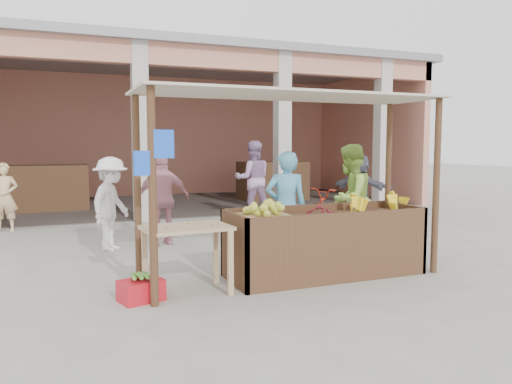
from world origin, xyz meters
name	(u,v)px	position (x,y,z in m)	size (l,w,h in m)	color
ground	(290,278)	(0.00, 0.00, 0.00)	(60.00, 60.00, 0.00)	gray
market_building	(159,111)	(0.05, 8.93, 2.70)	(14.40, 6.40, 4.20)	tan
fruit_stall	(324,245)	(0.50, 0.00, 0.40)	(2.60, 0.95, 0.80)	#533421
stall_awning	(288,126)	(-0.01, 0.06, 1.98)	(4.09, 1.35, 2.39)	#533421
banana_heap	(374,205)	(1.26, -0.03, 0.91)	(1.20, 0.65, 0.22)	yellow
melon_tray	(262,213)	(-0.39, 0.02, 0.89)	(0.68, 0.59, 0.19)	#98794E
berry_heap	(320,210)	(0.46, 0.05, 0.87)	(0.42, 0.34, 0.13)	maroon
side_table	(187,238)	(-1.41, -0.12, 0.66)	(1.04, 0.74, 0.80)	tan
papaya_pile	(186,218)	(-1.41, -0.12, 0.90)	(0.68, 0.39, 0.19)	#458D2E
red_crate	(141,290)	(-1.96, -0.21, 0.12)	(0.46, 0.33, 0.24)	red
plantain_bundle	(141,277)	(-1.96, -0.21, 0.28)	(0.36, 0.25, 0.07)	#518E33
produce_sacks	(288,203)	(2.60, 5.51, 0.28)	(0.74, 0.70, 0.56)	maroon
vendor_blue	(286,204)	(0.29, 0.76, 0.88)	(0.66, 0.48, 1.76)	#50A0C1
vendor_green	(350,197)	(1.50, 0.96, 0.92)	(0.89, 0.51, 1.84)	#9AC84A
motorcycle	(306,213)	(1.47, 2.39, 0.47)	(1.82, 0.63, 0.95)	#AA2814
shopper_a	(111,200)	(-1.97, 2.70, 0.83)	(1.07, 0.53, 1.66)	white
shopper_b	(163,196)	(-1.09, 2.80, 0.86)	(1.01, 0.54, 1.72)	#CE8693
shopper_d	(360,187)	(3.33, 3.44, 0.81)	(1.50, 0.62, 1.63)	#4B4C58
shopper_e	(5,196)	(-3.76, 5.33, 0.72)	(0.54, 0.41, 1.44)	tan
shopper_f	(253,175)	(1.61, 5.40, 1.00)	(0.97, 0.56, 2.00)	#A37FAB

